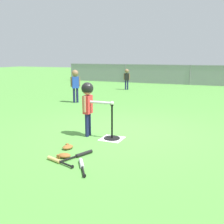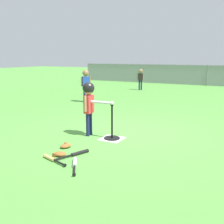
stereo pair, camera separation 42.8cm
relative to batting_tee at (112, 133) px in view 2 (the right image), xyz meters
The scene contains 13 objects.
ground_plane 0.57m from the batting_tee, 85.88° to the left, with size 60.00×60.00×0.00m, color #51933D.
home_plate 0.11m from the batting_tee, ahead, with size 0.44×0.44×0.01m, color white.
batting_tee is the anchor object (origin of this frame).
baseball_on_tee 0.62m from the batting_tee, ahead, with size 0.07×0.07×0.07m, color white.
batter_child 0.86m from the batting_tee, behind, with size 0.63×0.32×1.11m.
fielder_near_right 8.14m from the batting_tee, 108.13° to the left, with size 0.29×0.20×1.02m.
fielder_deep_left 4.55m from the batting_tee, 130.03° to the left, with size 0.28×0.25×1.16m.
spare_bat_silver 1.47m from the batting_tee, 84.64° to the right, with size 0.38×0.52×0.06m.
spare_bat_wood 1.50m from the batting_tee, 102.07° to the right, with size 0.57×0.22×0.06m.
spare_bat_black 1.10m from the batting_tee, 94.85° to the right, with size 0.29×0.64×0.06m.
glove_by_plate 1.29m from the batting_tee, 104.44° to the right, with size 0.24×0.19×0.07m.
glove_near_bats 0.99m from the batting_tee, 119.77° to the right, with size 0.19×0.24×0.07m.
outfield_fence 11.38m from the batting_tee, 89.80° to the left, with size 16.06×0.06×1.15m.
Camera 2 is at (2.38, -5.09, 1.62)m, focal length 42.79 mm.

